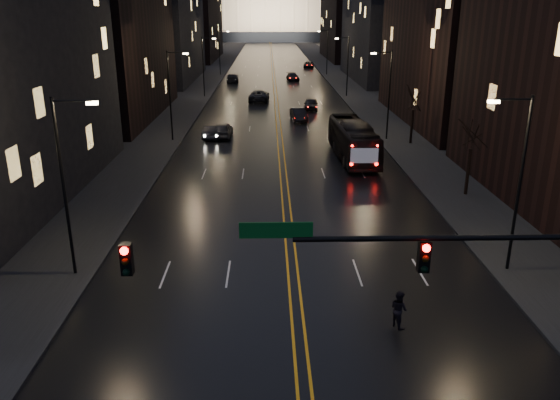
{
  "coord_description": "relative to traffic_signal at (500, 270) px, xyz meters",
  "views": [
    {
      "loc": [
        -1.21,
        -15.0,
        12.67
      ],
      "look_at": [
        -0.66,
        10.22,
        3.89
      ],
      "focal_mm": 35.0,
      "sensor_mm": 36.0,
      "label": 1
    }
  ],
  "objects": [
    {
      "name": "road",
      "position": [
        -5.91,
        130.0,
        -5.09
      ],
      "size": [
        20.0,
        320.0,
        0.02
      ],
      "primitive_type": "cube",
      "color": "black",
      "rests_on": "ground"
    },
    {
      "name": "sidewalk_left",
      "position": [
        -19.91,
        130.0,
        -5.02
      ],
      "size": [
        8.0,
        320.0,
        0.16
      ],
      "primitive_type": "cube",
      "color": "black",
      "rests_on": "ground"
    },
    {
      "name": "sidewalk_right",
      "position": [
        8.09,
        130.0,
        -5.02
      ],
      "size": [
        8.0,
        320.0,
        0.16
      ],
      "primitive_type": "cube",
      "color": "black",
      "rests_on": "ground"
    },
    {
      "name": "center_line",
      "position": [
        -5.91,
        130.0,
        -5.08
      ],
      "size": [
        0.62,
        320.0,
        0.01
      ],
      "primitive_type": "cube",
      "color": "orange",
      "rests_on": "road"
    },
    {
      "name": "building_left_far",
      "position": [
        -26.91,
        92.0,
        4.9
      ],
      "size": [
        12.0,
        34.0,
        20.0
      ],
      "primitive_type": "cube",
      "color": "black",
      "rests_on": "ground"
    },
    {
      "name": "building_left_dist",
      "position": [
        -26.91,
        140.0,
        6.9
      ],
      "size": [
        12.0,
        40.0,
        24.0
      ],
      "primitive_type": "cube",
      "color": "black",
      "rests_on": "ground"
    },
    {
      "name": "building_right_mid",
      "position": [
        15.09,
        92.0,
        7.9
      ],
      "size": [
        12.0,
        34.0,
        26.0
      ],
      "primitive_type": "cube",
      "color": "black",
      "rests_on": "ground"
    },
    {
      "name": "building_right_dist",
      "position": [
        15.09,
        140.0,
        5.9
      ],
      "size": [
        12.0,
        40.0,
        22.0
      ],
      "primitive_type": "cube",
      "color": "black",
      "rests_on": "ground"
    },
    {
      "name": "capitol",
      "position": [
        -5.91,
        250.0,
        12.05
      ],
      "size": [
        90.0,
        50.0,
        58.5
      ],
      "color": "black",
      "rests_on": "ground"
    },
    {
      "name": "traffic_signal",
      "position": [
        0.0,
        0.0,
        0.0
      ],
      "size": [
        17.29,
        0.45,
        7.0
      ],
      "color": "black",
      "rests_on": "ground"
    },
    {
      "name": "streetlamp_right_near",
      "position": [
        4.91,
        10.0,
        -0.02
      ],
      "size": [
        2.13,
        0.25,
        9.0
      ],
      "color": "black",
      "rests_on": "ground"
    },
    {
      "name": "streetlamp_left_near",
      "position": [
        -16.72,
        10.0,
        -0.02
      ],
      "size": [
        2.13,
        0.25,
        9.0
      ],
      "color": "black",
      "rests_on": "ground"
    },
    {
      "name": "streetlamp_right_mid",
      "position": [
        4.91,
        40.0,
        -0.02
      ],
      "size": [
        2.13,
        0.25,
        9.0
      ],
      "color": "black",
      "rests_on": "ground"
    },
    {
      "name": "streetlamp_left_mid",
      "position": [
        -16.72,
        40.0,
        -0.02
      ],
      "size": [
        2.13,
        0.25,
        9.0
      ],
      "color": "black",
      "rests_on": "ground"
    },
    {
      "name": "streetlamp_right_far",
      "position": [
        4.91,
        70.0,
        -0.02
      ],
      "size": [
        2.13,
        0.25,
        9.0
      ],
      "color": "black",
      "rests_on": "ground"
    },
    {
      "name": "streetlamp_left_far",
      "position": [
        -16.72,
        70.0,
        -0.02
      ],
      "size": [
        2.13,
        0.25,
        9.0
      ],
      "color": "black",
      "rests_on": "ground"
    },
    {
      "name": "streetlamp_right_dist",
      "position": [
        4.91,
        100.0,
        -0.02
      ],
      "size": [
        2.13,
        0.25,
        9.0
      ],
      "color": "black",
      "rests_on": "ground"
    },
    {
      "name": "streetlamp_left_dist",
      "position": [
        -16.72,
        100.0,
        -0.02
      ],
      "size": [
        2.13,
        0.25,
        9.0
      ],
      "color": "black",
      "rests_on": "ground"
    },
    {
      "name": "tree_right_mid",
      "position": [
        7.09,
        22.0,
        -0.58
      ],
      "size": [
        2.4,
        2.4,
        6.65
      ],
      "color": "black",
      "rests_on": "ground"
    },
    {
      "name": "tree_right_far",
      "position": [
        7.09,
        38.0,
        -0.58
      ],
      "size": [
        2.4,
        2.4,
        6.65
      ],
      "color": "black",
      "rests_on": "ground"
    },
    {
      "name": "bus",
      "position": [
        0.5,
        32.79,
        -3.45
      ],
      "size": [
        3.21,
        11.93,
        3.3
      ],
      "primitive_type": "imported",
      "rotation": [
        0.0,
        0.0,
        0.04
      ],
      "color": "black",
      "rests_on": "ground"
    },
    {
      "name": "oncoming_car_a",
      "position": [
        -11.92,
        41.69,
        -4.27
      ],
      "size": [
        2.14,
        4.94,
        1.66
      ],
      "primitive_type": "imported",
      "rotation": [
        0.0,
        0.0,
        3.1
      ],
      "color": "black",
      "rests_on": "ground"
    },
    {
      "name": "oncoming_car_b",
      "position": [
        -12.95,
        41.4,
        -4.4
      ],
      "size": [
        1.86,
        4.4,
        1.41
      ],
      "primitive_type": "imported",
      "rotation": [
        0.0,
        0.0,
        3.05
      ],
      "color": "black",
      "rests_on": "ground"
    },
    {
      "name": "oncoming_car_c",
      "position": [
        -8.41,
        65.82,
        -4.28
      ],
      "size": [
        3.13,
        6.11,
        1.65
      ],
      "primitive_type": "imported",
      "rotation": [
        0.0,
        0.0,
        3.07
      ],
      "color": "black",
      "rests_on": "ground"
    },
    {
      "name": "oncoming_car_d",
      "position": [
        -13.7,
        88.57,
        -4.3
      ],
      "size": [
        2.58,
        5.69,
        1.61
      ],
      "primitive_type": "imported",
      "rotation": [
        0.0,
        0.0,
        3.2
      ],
      "color": "black",
      "rests_on": "ground"
    },
    {
      "name": "receding_car_a",
      "position": [
        -3.41,
        50.56,
        -4.34
      ],
      "size": [
        2.06,
        4.78,
        1.53
      ],
      "primitive_type": "imported",
      "rotation": [
        0.0,
        0.0,
        0.1
      ],
      "color": "black",
      "rests_on": "ground"
    },
    {
      "name": "receding_car_b",
      "position": [
        -1.35,
        58.24,
        -4.32
      ],
      "size": [
        2.3,
        4.78,
        1.58
      ],
      "primitive_type": "imported",
      "rotation": [
        0.0,
        0.0,
        -0.1
      ],
      "color": "black",
      "rests_on": "ground"
    },
    {
      "name": "receding_car_c",
      "position": [
        -2.35,
        90.63,
        -4.38
      ],
      "size": [
        2.52,
        5.13,
        1.44
      ],
      "primitive_type": "imported",
      "rotation": [
        0.0,
        0.0,
        0.1
      ],
      "color": "black",
      "rests_on": "ground"
    },
    {
      "name": "receding_car_d",
      "position": [
        2.53,
        115.93,
        -4.4
      ],
      "size": [
        2.84,
        5.26,
        1.4
      ],
      "primitive_type": "imported",
      "rotation": [
        0.0,
        0.0,
        -0.1
      ],
      "color": "black",
      "rests_on": "ground"
    },
    {
      "name": "pedestrian_b",
      "position": [
        -1.69,
        4.98,
        -4.27
      ],
      "size": [
        0.77,
        0.92,
        1.66
      ],
      "primitive_type": "imported",
      "rotation": [
        0.0,
        0.0,
        2.06
      ],
      "color": "black",
      "rests_on": "ground"
    }
  ]
}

